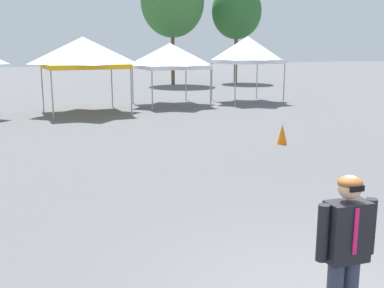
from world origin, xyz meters
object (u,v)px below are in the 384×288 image
tree_behind_tents_left (172,2)px  traffic_cone_near_barrier (282,134)px  tree_behind_tents_right (237,12)px  canopy_tent_behind_right (170,56)px  canopy_tent_behind_left (248,50)px  person_foreground (345,249)px  traffic_cone_lot_center (366,213)px  canopy_tent_far_left (83,53)px

tree_behind_tents_left → traffic_cone_near_barrier: (-5.66, -22.80, -5.99)m
tree_behind_tents_right → canopy_tent_behind_right: bearing=-131.7°
canopy_tent_behind_left → tree_behind_tents_left: size_ratio=0.39×
person_foreground → traffic_cone_lot_center: (2.45, 2.14, -0.73)m
canopy_tent_far_left → tree_behind_tents_left: 16.84m
tree_behind_tents_left → traffic_cone_lot_center: (-8.49, -29.13, -6.00)m
canopy_tent_far_left → canopy_tent_behind_right: bearing=13.0°
person_foreground → traffic_cone_near_barrier: bearing=58.1°
person_foreground → canopy_tent_behind_left: bearing=61.5°
canopy_tent_behind_right → traffic_cone_near_barrier: bearing=-92.9°
person_foreground → tree_behind_tents_left: tree_behind_tents_left is taller
canopy_tent_far_left → traffic_cone_lot_center: canopy_tent_far_left is taller
canopy_tent_behind_left → tree_behind_tents_left: 13.21m
person_foreground → tree_behind_tents_left: bearing=70.7°
canopy_tent_far_left → traffic_cone_near_barrier: size_ratio=5.54×
canopy_tent_behind_right → tree_behind_tents_right: (10.64, 11.92, 3.25)m
canopy_tent_behind_right → tree_behind_tents_right: 16.31m
canopy_tent_behind_right → person_foreground: bearing=-107.0°
canopy_tent_behind_left → person_foreground: size_ratio=1.96×
canopy_tent_far_left → tree_behind_tents_right: tree_behind_tents_right is taller
canopy_tent_far_left → person_foreground: bearing=-93.9°
canopy_tent_behind_right → tree_behind_tents_right: tree_behind_tents_right is taller
person_foreground → traffic_cone_lot_center: 3.33m
canopy_tent_far_left → canopy_tent_behind_left: size_ratio=1.01×
traffic_cone_lot_center → canopy_tent_behind_right: bearing=78.7°
canopy_tent_far_left → traffic_cone_lot_center: bearing=-85.6°
canopy_tent_behind_right → traffic_cone_lot_center: (-3.37, -16.91, -2.18)m
canopy_tent_far_left → traffic_cone_near_barrier: 10.62m
canopy_tent_far_left → person_foreground: 18.11m
traffic_cone_lot_center → traffic_cone_near_barrier: traffic_cone_near_barrier is taller
tree_behind_tents_left → traffic_cone_near_barrier: tree_behind_tents_left is taller
canopy_tent_behind_right → canopy_tent_far_left: bearing=-167.0°
canopy_tent_behind_left → traffic_cone_near_barrier: bearing=-115.4°
tree_behind_tents_left → tree_behind_tents_right: (5.52, -0.29, -0.56)m
canopy_tent_behind_right → tree_behind_tents_left: 13.78m
tree_behind_tents_left → traffic_cone_lot_center: bearing=-106.2°
canopy_tent_far_left → canopy_tent_behind_left: 8.87m
canopy_tent_behind_left → person_foreground: canopy_tent_behind_left is taller
canopy_tent_behind_left → canopy_tent_behind_right: bearing=173.5°
canopy_tent_behind_left → traffic_cone_near_barrier: 11.45m
tree_behind_tents_right → traffic_cone_near_barrier: tree_behind_tents_right is taller
canopy_tent_behind_left → traffic_cone_lot_center: bearing=-114.9°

